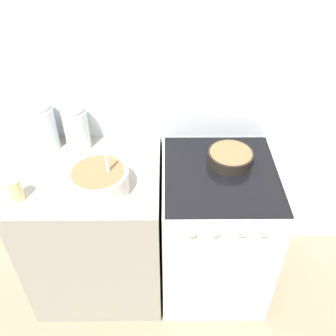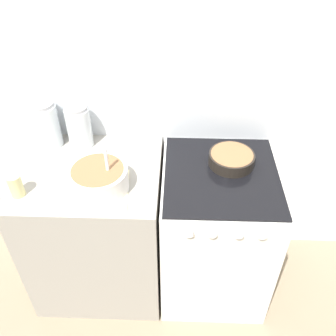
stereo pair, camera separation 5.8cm
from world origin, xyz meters
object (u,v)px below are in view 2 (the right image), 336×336
(baking_pan, at_px, (231,159))
(storage_jar_left, at_px, (46,127))
(mixing_bowl, at_px, (99,178))
(storage_jar_middle, at_px, (79,129))
(tin_can, at_px, (16,186))
(stove, at_px, (215,232))

(baking_pan, relative_size, storage_jar_left, 0.90)
(mixing_bowl, distance_m, baking_pan, 0.69)
(baking_pan, bearing_deg, storage_jar_left, 171.93)
(baking_pan, height_order, storage_jar_middle, storage_jar_middle)
(storage_jar_left, bearing_deg, baking_pan, -8.07)
(mixing_bowl, bearing_deg, tin_can, -171.45)
(storage_jar_left, bearing_deg, mixing_bowl, -45.67)
(stove, relative_size, storage_jar_middle, 3.64)
(stove, bearing_deg, mixing_bowl, -167.99)
(stove, distance_m, storage_jar_left, 1.13)
(mixing_bowl, height_order, storage_jar_left, storage_jar_left)
(storage_jar_left, bearing_deg, stove, -13.47)
(tin_can, bearing_deg, baking_pan, 14.61)
(tin_can, bearing_deg, stove, 10.68)
(stove, bearing_deg, tin_can, -169.32)
(storage_jar_middle, bearing_deg, tin_can, -117.89)
(stove, distance_m, baking_pan, 0.50)
(mixing_bowl, bearing_deg, storage_jar_middle, 114.73)
(baking_pan, relative_size, storage_jar_middle, 0.97)
(baking_pan, xyz_separation_m, storage_jar_left, (-1.01, 0.14, 0.08))
(stove, xyz_separation_m, storage_jar_middle, (-0.77, 0.23, 0.56))
(storage_jar_middle, bearing_deg, baking_pan, -9.85)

